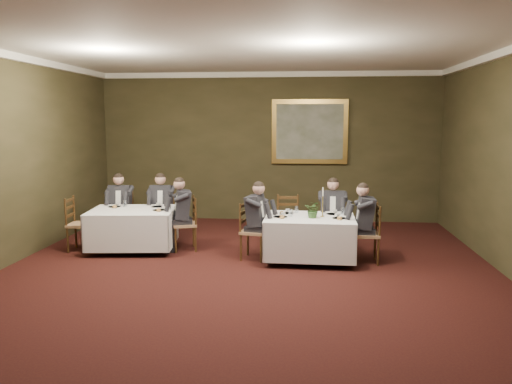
% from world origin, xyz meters
% --- Properties ---
extents(ground, '(10.00, 10.00, 0.00)m').
position_xyz_m(ground, '(0.00, 0.00, 0.00)').
color(ground, black).
rests_on(ground, ground).
extents(ceiling, '(8.00, 10.00, 0.10)m').
position_xyz_m(ceiling, '(0.00, 0.00, 3.50)').
color(ceiling, silver).
rests_on(ceiling, back_wall).
extents(back_wall, '(8.00, 0.10, 3.50)m').
position_xyz_m(back_wall, '(0.00, 5.00, 1.75)').
color(back_wall, '#2D2A16').
rests_on(back_wall, ground).
extents(front_wall, '(8.00, 0.10, 3.50)m').
position_xyz_m(front_wall, '(0.00, -5.00, 1.75)').
color(front_wall, '#2D2A16').
rests_on(front_wall, ground).
extents(crown_molding, '(8.00, 10.00, 0.12)m').
position_xyz_m(crown_molding, '(0.00, 0.00, 3.44)').
color(crown_molding, white).
rests_on(crown_molding, back_wall).
extents(table_main, '(1.55, 1.19, 0.67)m').
position_xyz_m(table_main, '(0.97, 1.53, 0.45)').
color(table_main, black).
rests_on(table_main, ground).
extents(table_second, '(1.66, 1.34, 0.67)m').
position_xyz_m(table_second, '(-2.28, 1.90, 0.45)').
color(table_second, black).
rests_on(table_second, ground).
extents(chair_main_backleft, '(0.47, 0.45, 1.00)m').
position_xyz_m(chair_main_backleft, '(0.57, 2.32, 0.28)').
color(chair_main_backleft, '#99734E').
rests_on(chair_main_backleft, ground).
extents(chair_main_backright, '(0.45, 0.43, 1.00)m').
position_xyz_m(chair_main_backright, '(1.39, 2.30, 0.28)').
color(chair_main_backright, '#99734E').
rests_on(chair_main_backright, ground).
extents(diner_main_backright, '(0.43, 0.49, 1.35)m').
position_xyz_m(diner_main_backright, '(1.39, 2.29, 0.51)').
color(diner_main_backright, black).
rests_on(diner_main_backright, chair_main_backright).
extents(chair_main_endleft, '(0.50, 0.51, 1.00)m').
position_xyz_m(chair_main_endleft, '(0.01, 1.54, 0.28)').
color(chair_main_endleft, '#99734E').
rests_on(chair_main_endleft, ground).
extents(diner_main_endleft, '(0.55, 0.49, 1.35)m').
position_xyz_m(diner_main_endleft, '(0.02, 1.54, 0.51)').
color(diner_main_endleft, black).
rests_on(diner_main_endleft, chair_main_endleft).
extents(chair_main_endright, '(0.42, 0.44, 1.00)m').
position_xyz_m(chair_main_endright, '(1.93, 1.51, 0.28)').
color(chair_main_endright, '#99734E').
rests_on(chair_main_endright, ground).
extents(diner_main_endright, '(0.48, 0.42, 1.35)m').
position_xyz_m(diner_main_endright, '(1.92, 1.51, 0.51)').
color(diner_main_endright, black).
rests_on(diner_main_endright, chair_main_endright).
extents(chair_sec_backleft, '(0.47, 0.45, 1.00)m').
position_xyz_m(chair_sec_backleft, '(-2.77, 2.64, 0.28)').
color(chair_sec_backleft, '#99734E').
rests_on(chair_sec_backleft, ground).
extents(diner_sec_backleft, '(0.44, 0.51, 1.35)m').
position_xyz_m(diner_sec_backleft, '(-2.77, 2.63, 0.51)').
color(diner_sec_backleft, black).
rests_on(diner_sec_backleft, chair_sec_backleft).
extents(chair_sec_backright, '(0.46, 0.44, 1.00)m').
position_xyz_m(chair_sec_backright, '(-1.96, 2.73, 0.28)').
color(chair_sec_backright, '#99734E').
rests_on(chair_sec_backright, ground).
extents(diner_sec_backright, '(0.44, 0.50, 1.35)m').
position_xyz_m(diner_sec_backright, '(-1.96, 2.72, 0.51)').
color(diner_sec_backright, black).
rests_on(diner_sec_backright, chair_sec_backright).
extents(chair_sec_endright, '(0.54, 0.55, 1.00)m').
position_xyz_m(chair_sec_endright, '(-1.32, 2.01, 0.28)').
color(chair_sec_endright, '#99734E').
rests_on(chair_sec_endright, ground).
extents(diner_sec_endright, '(0.58, 0.53, 1.35)m').
position_xyz_m(diner_sec_endright, '(-1.33, 2.01, 0.51)').
color(diner_sec_endright, black).
rests_on(diner_sec_endright, chair_sec_endright).
extents(chair_sec_endleft, '(0.45, 0.47, 1.00)m').
position_xyz_m(chair_sec_endleft, '(-3.24, 1.80, 0.28)').
color(chair_sec_endleft, '#99734E').
rests_on(chair_sec_endleft, ground).
extents(centerpiece, '(0.34, 0.31, 0.30)m').
position_xyz_m(centerpiece, '(1.03, 1.45, 0.91)').
color(centerpiece, '#2D5926').
rests_on(centerpiece, table_main).
extents(candlestick, '(0.08, 0.08, 0.52)m').
position_xyz_m(candlestick, '(1.19, 1.58, 0.95)').
color(candlestick, gold).
rests_on(candlestick, table_main).
extents(place_setting_table_main, '(0.33, 0.31, 0.14)m').
position_xyz_m(place_setting_table_main, '(0.62, 1.88, 0.80)').
color(place_setting_table_main, white).
rests_on(place_setting_table_main, table_main).
extents(place_setting_table_second, '(0.33, 0.31, 0.14)m').
position_xyz_m(place_setting_table_second, '(-2.67, 2.20, 0.80)').
color(place_setting_table_second, white).
rests_on(place_setting_table_second, table_second).
extents(painting, '(1.77, 0.09, 1.50)m').
position_xyz_m(painting, '(0.97, 4.94, 2.12)').
color(painting, tan).
rests_on(painting, back_wall).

